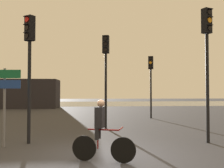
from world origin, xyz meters
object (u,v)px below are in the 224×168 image
object	(u,v)px
traffic_light_near_right	(207,50)
traffic_light_center	(106,64)
traffic_light_far_right	(151,75)
traffic_light_near_left	(29,55)
direction_sign_post	(4,93)
cyclist	(101,130)

from	to	relation	value
traffic_light_near_right	traffic_light_center	size ratio (longest dim) A/B	1.04
traffic_light_far_right	traffic_light_near_left	bearing A→B (deg)	75.10
direction_sign_post	traffic_light_far_right	bearing A→B (deg)	-124.51
traffic_light_near_right	traffic_light_far_right	xyz separation A→B (m)	(-0.04, 8.38, -0.34)
traffic_light_far_right	direction_sign_post	distance (m)	11.10
traffic_light_center	direction_sign_post	xyz separation A→B (m)	(-3.59, -3.91, -1.43)
cyclist	traffic_light_far_right	bearing A→B (deg)	177.33
traffic_light_near_right	traffic_light_center	world-z (taller)	traffic_light_near_right
traffic_light_center	direction_sign_post	world-z (taller)	traffic_light_center
traffic_light_near_right	traffic_light_near_left	bearing A→B (deg)	-28.45
direction_sign_post	cyclist	bearing A→B (deg)	152.87
traffic_light_near_right	traffic_light_near_left	distance (m)	6.39
traffic_light_center	traffic_light_far_right	size ratio (longest dim) A/B	1.08
traffic_light_near_left	direction_sign_post	distance (m)	1.61
traffic_light_far_right	cyclist	distance (m)	11.38
traffic_light_near_left	cyclist	world-z (taller)	traffic_light_near_left
direction_sign_post	cyclist	xyz separation A→B (m)	(3.13, -1.96, -0.97)
traffic_light_center	traffic_light_near_left	distance (m)	4.46
traffic_light_far_right	cyclist	world-z (taller)	traffic_light_far_right
traffic_light_far_right	cyclist	xyz separation A→B (m)	(-3.88, -10.48, -2.18)
traffic_light_near_right	direction_sign_post	xyz separation A→B (m)	(-7.05, -0.14, -1.55)
traffic_light_near_right	direction_sign_post	size ratio (longest dim) A/B	1.86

